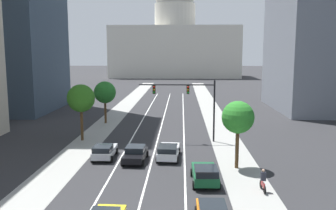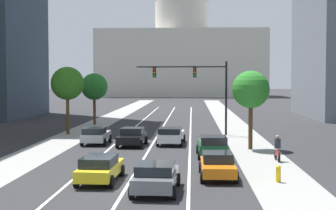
{
  "view_description": "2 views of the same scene",
  "coord_description": "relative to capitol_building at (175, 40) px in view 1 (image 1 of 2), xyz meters",
  "views": [
    {
      "loc": [
        2.78,
        -18.34,
        10.32
      ],
      "look_at": [
        1.15,
        25.37,
        3.84
      ],
      "focal_mm": 39.0,
      "sensor_mm": 36.0,
      "label": 1
    },
    {
      "loc": [
        3.25,
        -25.26,
        5.4
      ],
      "look_at": [
        0.93,
        23.24,
        2.86
      ],
      "focal_mm": 53.78,
      "sensor_mm": 36.0,
      "label": 2
    }
  ],
  "objects": [
    {
      "name": "sidewalk_left",
      "position": [
        -7.99,
        -94.53,
        -14.74
      ],
      "size": [
        3.57,
        130.0,
        0.01
      ],
      "primitive_type": "cube",
      "color": "gray",
      "rests_on": "ground"
    },
    {
      "name": "traffic_signal_mast",
      "position": [
        3.81,
        -106.76,
        -9.65
      ],
      "size": [
        8.66,
        0.39,
        7.06
      ],
      "color": "black",
      "rests_on": "ground"
    },
    {
      "name": "car_green",
      "position": [
        4.66,
        -120.32,
        -13.95
      ],
      "size": [
        2.19,
        4.27,
        1.54
      ],
      "rotation": [
        0.0,
        0.0,
        1.6
      ],
      "color": "#14512D",
      "rests_on": "ground"
    },
    {
      "name": "car_white",
      "position": [
        1.54,
        -113.78,
        -13.97
      ],
      "size": [
        2.28,
        4.7,
        1.46
      ],
      "rotation": [
        0.0,
        0.0,
        1.52
      ],
      "color": "silver",
      "rests_on": "ground"
    },
    {
      "name": "lane_stripe_center",
      "position": [
        0.0,
        -104.53,
        -14.74
      ],
      "size": [
        0.16,
        90.0,
        0.01
      ],
      "primitive_type": "cube",
      "color": "white",
      "rests_on": "ground"
    },
    {
      "name": "street_tree_far_right",
      "position": [
        7.72,
        -116.31,
        -10.2
      ],
      "size": [
        2.86,
        2.86,
        6.03
      ],
      "color": "#51381E",
      "rests_on": "ground"
    },
    {
      "name": "car_black",
      "position": [
        -1.55,
        -114.73,
        -14.0
      ],
      "size": [
        2.24,
        4.28,
        1.46
      ],
      "rotation": [
        0.0,
        0.0,
        1.52
      ],
      "color": "black",
      "rests_on": "ground"
    },
    {
      "name": "cyclist",
      "position": [
        8.84,
        -121.82,
        -13.9
      ],
      "size": [
        0.37,
        1.7,
        1.72
      ],
      "rotation": [
        0.0,
        0.0,
        1.61
      ],
      "color": "black",
      "rests_on": "ground"
    },
    {
      "name": "lane_stripe_right",
      "position": [
        3.1,
        -104.53,
        -14.74
      ],
      "size": [
        0.16,
        90.0,
        0.01
      ],
      "primitive_type": "cube",
      "color": "white",
      "rests_on": "ground"
    },
    {
      "name": "lane_stripe_left",
      "position": [
        -3.1,
        -104.53,
        -14.74
      ],
      "size": [
        0.16,
        90.0,
        0.01
      ],
      "primitive_type": "cube",
      "color": "white",
      "rests_on": "ground"
    },
    {
      "name": "sidewalk_right",
      "position": [
        7.99,
        -94.53,
        -14.74
      ],
      "size": [
        3.57,
        130.0,
        0.01
      ],
      "primitive_type": "cube",
      "color": "gray",
      "rests_on": "ground"
    },
    {
      "name": "capitol_building",
      "position": [
        0.0,
        0.0,
        0.0
      ],
      "size": [
        50.38,
        22.04,
        42.76
      ],
      "color": "beige",
      "rests_on": "ground"
    },
    {
      "name": "car_silver",
      "position": [
        -4.65,
        -113.94,
        -13.99
      ],
      "size": [
        2.03,
        4.12,
        1.44
      ],
      "rotation": [
        0.0,
        0.0,
        1.57
      ],
      "color": "#B2B5BA",
      "rests_on": "ground"
    },
    {
      "name": "street_tree_near_left",
      "position": [
        -8.17,
        -96.45,
        -10.29
      ],
      "size": [
        3.13,
        3.13,
        6.05
      ],
      "color": "#51381E",
      "rests_on": "ground"
    },
    {
      "name": "street_tree_mid_left",
      "position": [
        -8.78,
        -106.74,
        -9.83
      ],
      "size": [
        3.2,
        3.2,
        6.55
      ],
      "color": "#51381E",
      "rests_on": "ground"
    },
    {
      "name": "ground_plane",
      "position": [
        0.0,
        -89.53,
        -14.75
      ],
      "size": [
        400.0,
        400.0,
        0.0
      ],
      "primitive_type": "plane",
      "color": "#2B2B2D"
    }
  ]
}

